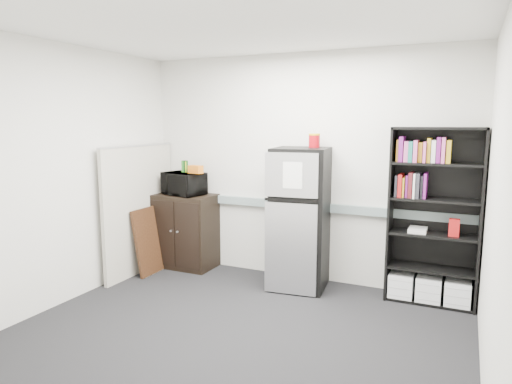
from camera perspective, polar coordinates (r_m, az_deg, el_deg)
floor at (r=4.31m, az=-2.75°, el=-17.47°), size 4.00×4.00×0.00m
wall_back at (r=5.50m, az=5.61°, el=2.97°), size 4.00×0.02×2.70m
wall_right at (r=3.47m, az=27.83°, el=-1.45°), size 0.02×3.50×2.70m
wall_left at (r=5.14m, az=-23.08°, el=1.90°), size 0.02×3.50×2.70m
ceiling at (r=3.94m, az=-3.06°, el=20.42°), size 4.00×3.50×0.02m
electrical_raceway at (r=5.53m, az=5.44°, el=-1.69°), size 3.92×0.05×0.10m
wall_note at (r=5.60m, az=2.23°, el=5.17°), size 0.14×0.00×0.10m
bookshelf at (r=5.09m, az=21.32°, el=-3.05°), size 0.90×0.34×1.85m
cubicle_partition at (r=5.92m, az=-14.37°, el=-2.10°), size 0.06×1.30×1.62m
cabinet at (r=6.09m, az=-8.81°, el=-4.80°), size 0.77×0.51×0.97m
microwave at (r=5.96m, az=-9.04°, el=1.04°), size 0.59×0.47×0.29m
snack_box_a at (r=5.96m, az=-8.90°, el=3.17°), size 0.08×0.07×0.15m
snack_box_b at (r=5.96m, az=-8.90°, el=3.17°), size 0.08×0.07×0.15m
snack_box_c at (r=5.96m, az=-8.90°, el=3.13°), size 0.08×0.06×0.14m
snack_bag at (r=5.82m, az=-7.56°, el=2.82°), size 0.19×0.13×0.10m
refrigerator at (r=5.24m, az=5.53°, el=-3.33°), size 0.67×0.70×1.62m
coffee_can at (r=5.21m, az=7.30°, el=6.52°), size 0.13×0.13×0.18m
framed_poster at (r=5.99m, az=-12.74°, el=-5.78°), size 0.17×0.65×0.83m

